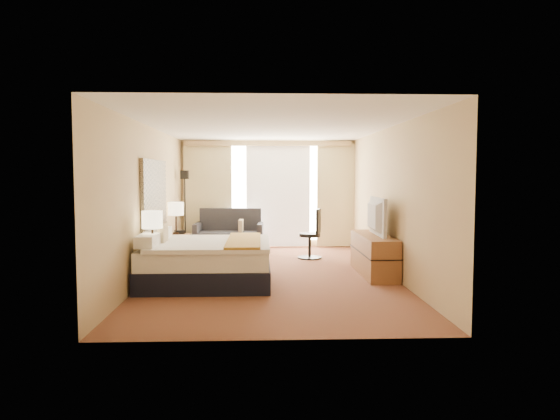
{
  "coord_description": "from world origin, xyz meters",
  "views": [
    {
      "loc": [
        -0.19,
        -8.71,
        1.76
      ],
      "look_at": [
        0.18,
        0.4,
        1.12
      ],
      "focal_mm": 32.0,
      "sensor_mm": 36.0,
      "label": 1
    }
  ],
  "objects_px": {
    "media_dresser": "(374,255)",
    "lamp_right": "(176,209)",
    "bed": "(207,261)",
    "desk_chair": "(312,236)",
    "television": "(371,216)",
    "floor_lamp": "(185,195)",
    "nightstand_right": "(178,248)",
    "loveseat": "(230,237)",
    "nightstand_left": "(151,272)",
    "lamp_left": "(152,221)"
  },
  "relations": [
    {
      "from": "lamp_left",
      "to": "lamp_right",
      "type": "xyz_separation_m",
      "value": [
        -0.06,
        2.53,
        -0.0
      ]
    },
    {
      "from": "loveseat",
      "to": "floor_lamp",
      "type": "bearing_deg",
      "value": -170.19
    },
    {
      "from": "media_dresser",
      "to": "bed",
      "type": "xyz_separation_m",
      "value": [
        -2.89,
        -0.65,
        0.01
      ]
    },
    {
      "from": "bed",
      "to": "floor_lamp",
      "type": "relative_size",
      "value": 1.09
    },
    {
      "from": "desk_chair",
      "to": "lamp_right",
      "type": "distance_m",
      "value": 2.89
    },
    {
      "from": "floor_lamp",
      "to": "bed",
      "type": "bearing_deg",
      "value": -75.94
    },
    {
      "from": "media_dresser",
      "to": "lamp_right",
      "type": "height_order",
      "value": "lamp_right"
    },
    {
      "from": "bed",
      "to": "floor_lamp",
      "type": "bearing_deg",
      "value": 104.06
    },
    {
      "from": "loveseat",
      "to": "desk_chair",
      "type": "xyz_separation_m",
      "value": [
        1.81,
        -1.12,
        0.14
      ]
    },
    {
      "from": "lamp_right",
      "to": "television",
      "type": "height_order",
      "value": "television"
    },
    {
      "from": "loveseat",
      "to": "desk_chair",
      "type": "distance_m",
      "value": 2.13
    },
    {
      "from": "nightstand_right",
      "to": "loveseat",
      "type": "distance_m",
      "value": 1.68
    },
    {
      "from": "desk_chair",
      "to": "bed",
      "type": "bearing_deg",
      "value": -115.23
    },
    {
      "from": "nightstand_left",
      "to": "lamp_left",
      "type": "xyz_separation_m",
      "value": [
        0.02,
        0.05,
        0.78
      ]
    },
    {
      "from": "desk_chair",
      "to": "television",
      "type": "distance_m",
      "value": 1.98
    },
    {
      "from": "nightstand_right",
      "to": "desk_chair",
      "type": "bearing_deg",
      "value": 5.22
    },
    {
      "from": "nightstand_right",
      "to": "floor_lamp",
      "type": "bearing_deg",
      "value": 91.37
    },
    {
      "from": "bed",
      "to": "desk_chair",
      "type": "bearing_deg",
      "value": 50.06
    },
    {
      "from": "media_dresser",
      "to": "floor_lamp",
      "type": "height_order",
      "value": "floor_lamp"
    },
    {
      "from": "floor_lamp",
      "to": "desk_chair",
      "type": "bearing_deg",
      "value": -19.54
    },
    {
      "from": "bed",
      "to": "desk_chair",
      "type": "relative_size",
      "value": 1.93
    },
    {
      "from": "loveseat",
      "to": "lamp_left",
      "type": "distance_m",
      "value": 4.01
    },
    {
      "from": "lamp_left",
      "to": "lamp_right",
      "type": "relative_size",
      "value": 1.0
    },
    {
      "from": "media_dresser",
      "to": "desk_chair",
      "type": "bearing_deg",
      "value": 118.35
    },
    {
      "from": "loveseat",
      "to": "desk_chair",
      "type": "height_order",
      "value": "desk_chair"
    },
    {
      "from": "media_dresser",
      "to": "floor_lamp",
      "type": "xyz_separation_m",
      "value": [
        -3.73,
        2.7,
        0.97
      ]
    },
    {
      "from": "bed",
      "to": "television",
      "type": "relative_size",
      "value": 1.75
    },
    {
      "from": "lamp_right",
      "to": "media_dresser",
      "type": "bearing_deg",
      "value": -22.23
    },
    {
      "from": "television",
      "to": "nightstand_right",
      "type": "bearing_deg",
      "value": 69.71
    },
    {
      "from": "media_dresser",
      "to": "desk_chair",
      "type": "relative_size",
      "value": 1.71
    },
    {
      "from": "bed",
      "to": "lamp_left",
      "type": "relative_size",
      "value": 3.08
    },
    {
      "from": "bed",
      "to": "lamp_right",
      "type": "bearing_deg",
      "value": 111.3
    },
    {
      "from": "media_dresser",
      "to": "lamp_right",
      "type": "xyz_separation_m",
      "value": [
        -3.74,
        1.53,
        0.71
      ]
    },
    {
      "from": "desk_chair",
      "to": "lamp_right",
      "type": "bearing_deg",
      "value": -161.72
    },
    {
      "from": "floor_lamp",
      "to": "television",
      "type": "distance_m",
      "value": 4.56
    },
    {
      "from": "floor_lamp",
      "to": "lamp_right",
      "type": "relative_size",
      "value": 2.84
    },
    {
      "from": "nightstand_left",
      "to": "loveseat",
      "type": "relative_size",
      "value": 0.34
    },
    {
      "from": "lamp_right",
      "to": "television",
      "type": "bearing_deg",
      "value": -22.28
    },
    {
      "from": "lamp_left",
      "to": "loveseat",
      "type": "bearing_deg",
      "value": 76.04
    },
    {
      "from": "media_dresser",
      "to": "nightstand_right",
      "type": "bearing_deg",
      "value": 158.6
    },
    {
      "from": "nightstand_left",
      "to": "loveseat",
      "type": "distance_m",
      "value": 3.99
    },
    {
      "from": "bed",
      "to": "floor_lamp",
      "type": "xyz_separation_m",
      "value": [
        -0.84,
        3.35,
        0.96
      ]
    },
    {
      "from": "nightstand_left",
      "to": "desk_chair",
      "type": "height_order",
      "value": "desk_chair"
    },
    {
      "from": "nightstand_left",
      "to": "bed",
      "type": "xyz_separation_m",
      "value": [
        0.81,
        0.4,
        0.09
      ]
    },
    {
      "from": "nightstand_right",
      "to": "lamp_left",
      "type": "xyz_separation_m",
      "value": [
        0.02,
        -2.45,
        0.78
      ]
    },
    {
      "from": "nightstand_right",
      "to": "loveseat",
      "type": "bearing_deg",
      "value": 54.75
    },
    {
      "from": "lamp_right",
      "to": "floor_lamp",
      "type": "bearing_deg",
      "value": 89.5
    },
    {
      "from": "loveseat",
      "to": "floor_lamp",
      "type": "relative_size",
      "value": 0.86
    },
    {
      "from": "lamp_left",
      "to": "television",
      "type": "relative_size",
      "value": 0.57
    },
    {
      "from": "lamp_right",
      "to": "bed",
      "type": "bearing_deg",
      "value": -68.7
    }
  ]
}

